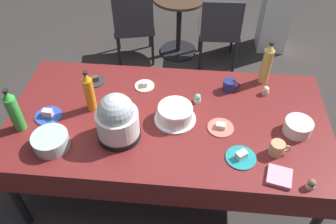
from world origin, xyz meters
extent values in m
plane|color=#383330|center=(0.00, 0.00, 0.00)|extent=(9.00, 9.00, 0.00)
cube|color=maroon|center=(0.00, 0.00, 0.73)|extent=(2.20, 1.10, 0.04)
cylinder|color=black|center=(-1.02, -0.47, 0.35)|extent=(0.06, 0.06, 0.71)
cylinder|color=black|center=(1.02, -0.47, 0.35)|extent=(0.06, 0.06, 0.71)
cylinder|color=black|center=(-1.02, 0.47, 0.35)|extent=(0.06, 0.06, 0.71)
cylinder|color=black|center=(1.02, 0.47, 0.35)|extent=(0.06, 0.06, 0.71)
cube|color=maroon|center=(0.00, -0.55, 0.62)|extent=(2.20, 0.01, 0.18)
cube|color=maroon|center=(0.00, 0.55, 0.62)|extent=(2.20, 0.01, 0.18)
cylinder|color=silver|center=(0.05, -0.02, 0.76)|extent=(0.29, 0.29, 0.01)
cylinder|color=white|center=(0.05, -0.02, 0.81)|extent=(0.24, 0.24, 0.10)
cylinder|color=white|center=(0.05, -0.02, 0.86)|extent=(0.23, 0.23, 0.01)
cylinder|color=black|center=(-0.30, -0.20, 0.77)|extent=(0.28, 0.28, 0.04)
cylinder|color=white|center=(-0.30, -0.20, 0.87)|extent=(0.27, 0.27, 0.17)
sphere|color=#B2BCC1|center=(-0.30, -0.20, 0.97)|extent=(0.23, 0.23, 0.23)
cylinder|color=#B2C6BC|center=(-0.71, -0.32, 0.80)|extent=(0.23, 0.23, 0.09)
cylinder|color=silver|center=(0.86, -0.05, 0.80)|extent=(0.18, 0.18, 0.09)
cylinder|color=#2D2D33|center=(-0.59, 0.33, 0.75)|extent=(0.15, 0.15, 0.01)
cube|color=brown|center=(-0.59, 0.33, 0.78)|extent=(0.07, 0.06, 0.04)
cylinder|color=beige|center=(-0.21, 0.31, 0.75)|extent=(0.15, 0.15, 0.01)
cube|color=beige|center=(-0.21, 0.31, 0.78)|extent=(0.05, 0.06, 0.04)
cylinder|color=#E07266|center=(0.36, -0.07, 0.75)|extent=(0.18, 0.18, 0.01)
cube|color=white|center=(0.36, -0.07, 0.77)|extent=(0.07, 0.05, 0.03)
cylinder|color=#2D4CB2|center=(-0.82, -0.07, 0.75)|extent=(0.19, 0.19, 0.01)
cube|color=beige|center=(-0.82, -0.07, 0.78)|extent=(0.07, 0.05, 0.05)
cylinder|color=teal|center=(0.48, -0.31, 0.75)|extent=(0.19, 0.19, 0.01)
cube|color=white|center=(0.48, -0.31, 0.78)|extent=(0.08, 0.08, 0.05)
cylinder|color=beige|center=(0.69, 0.31, 0.77)|extent=(0.05, 0.05, 0.03)
sphere|color=beige|center=(0.69, 0.31, 0.79)|extent=(0.05, 0.05, 0.05)
cylinder|color=beige|center=(0.86, -0.48, 0.77)|extent=(0.05, 0.05, 0.03)
sphere|color=brown|center=(0.86, -0.48, 0.79)|extent=(0.05, 0.05, 0.05)
cylinder|color=beige|center=(0.19, 0.18, 0.77)|extent=(0.05, 0.05, 0.03)
sphere|color=#6BC6B2|center=(0.19, 0.18, 0.79)|extent=(0.05, 0.05, 0.05)
cylinder|color=orange|center=(-0.54, 0.04, 0.88)|extent=(0.07, 0.07, 0.25)
cone|color=orange|center=(-0.54, 0.04, 1.03)|extent=(0.06, 0.06, 0.05)
cylinder|color=black|center=(-0.54, 0.04, 1.06)|extent=(0.03, 0.03, 0.02)
cylinder|color=green|center=(-0.97, -0.19, 0.88)|extent=(0.08, 0.08, 0.26)
cone|color=green|center=(-0.97, -0.19, 1.04)|extent=(0.07, 0.07, 0.05)
cylinder|color=black|center=(-0.97, -0.19, 1.07)|extent=(0.04, 0.04, 0.02)
cylinder|color=gold|center=(0.69, 0.46, 0.89)|extent=(0.07, 0.07, 0.28)
cone|color=gold|center=(0.69, 0.46, 1.05)|extent=(0.07, 0.07, 0.05)
cylinder|color=black|center=(0.69, 0.46, 1.09)|extent=(0.03, 0.03, 0.02)
cylinder|color=navy|center=(0.42, 0.33, 0.79)|extent=(0.09, 0.09, 0.09)
torus|color=navy|center=(0.48, 0.33, 0.80)|extent=(0.05, 0.01, 0.05)
cylinder|color=tan|center=(0.70, -0.25, 0.80)|extent=(0.09, 0.09, 0.09)
torus|color=tan|center=(0.75, -0.25, 0.80)|extent=(0.06, 0.01, 0.06)
cube|color=pink|center=(0.69, -0.43, 0.76)|extent=(0.17, 0.17, 0.02)
cube|color=#333338|center=(-0.55, 1.72, 0.42)|extent=(0.53, 0.53, 0.05)
cube|color=#333338|center=(-0.51, 1.53, 0.65)|extent=(0.42, 0.13, 0.40)
cylinder|color=black|center=(-0.41, 1.95, 0.20)|extent=(0.04, 0.04, 0.40)
cylinder|color=black|center=(-0.78, 1.87, 0.20)|extent=(0.04, 0.04, 0.40)
cylinder|color=black|center=(-0.32, 1.58, 0.20)|extent=(0.04, 0.04, 0.40)
cylinder|color=black|center=(-0.69, 1.50, 0.20)|extent=(0.04, 0.04, 0.40)
cube|color=#333338|center=(0.40, 1.72, 0.42)|extent=(0.46, 0.46, 0.05)
cube|color=#333338|center=(0.41, 1.52, 0.65)|extent=(0.42, 0.06, 0.40)
cylinder|color=black|center=(0.58, 1.92, 0.20)|extent=(0.03, 0.03, 0.40)
cylinder|color=black|center=(0.20, 1.91, 0.20)|extent=(0.03, 0.03, 0.40)
cylinder|color=black|center=(0.60, 1.54, 0.20)|extent=(0.03, 0.03, 0.40)
cylinder|color=black|center=(0.22, 1.53, 0.20)|extent=(0.03, 0.03, 0.40)
cylinder|color=black|center=(-0.05, 1.87, 0.35)|extent=(0.06, 0.06, 0.67)
cylinder|color=black|center=(-0.05, 1.87, 0.01)|extent=(0.44, 0.44, 0.02)
cube|color=silver|center=(1.06, 2.09, 0.45)|extent=(0.32, 0.32, 0.90)
camera|label=1|loc=(0.16, -1.65, 2.44)|focal=36.78mm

